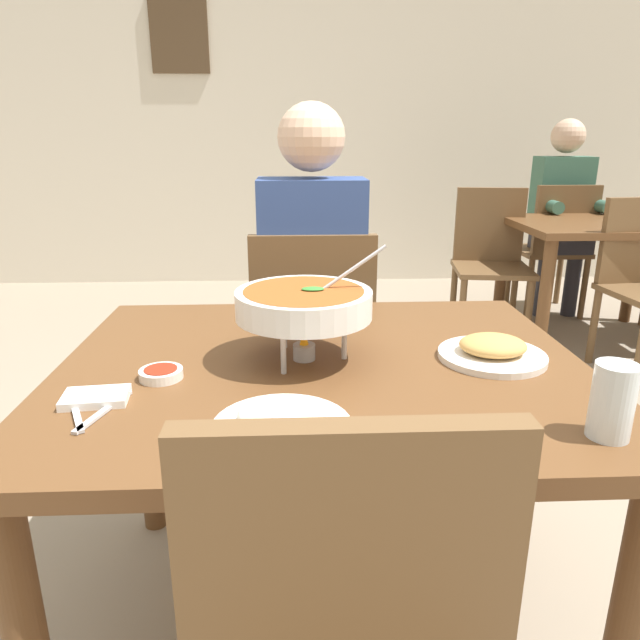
{
  "coord_description": "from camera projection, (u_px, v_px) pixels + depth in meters",
  "views": [
    {
      "loc": [
        -0.06,
        -1.19,
        1.21
      ],
      "look_at": [
        0.0,
        0.15,
        0.77
      ],
      "focal_mm": 32.4,
      "sensor_mm": 36.0,
      "label": 1
    }
  ],
  "objects": [
    {
      "name": "cafe_rear_partition",
      "position": [
        299.0,
        96.0,
        4.62
      ],
      "size": [
        10.0,
        0.1,
        3.0
      ],
      "primitive_type": "cube",
      "color": "beige",
      "rests_on": "ground_plane"
    },
    {
      "name": "ground_plane",
      "position": [
        323.0,
        619.0,
        1.51
      ],
      "size": [
        16.0,
        16.0,
        0.0
      ],
      "primitive_type": "plane",
      "color": "gray"
    },
    {
      "name": "dining_table_main",
      "position": [
        323.0,
        404.0,
        1.32
      ],
      "size": [
        1.16,
        0.95,
        0.72
      ],
      "color": "brown",
      "rests_on": "ground_plane"
    },
    {
      "name": "drink_glass",
      "position": [
        612.0,
        405.0,
        0.95
      ],
      "size": [
        0.07,
        0.07,
        0.13
      ],
      "color": "silver",
      "rests_on": "dining_table_main"
    },
    {
      "name": "picture_frame_hung",
      "position": [
        179.0,
        34.0,
        4.39
      ],
      "size": [
        0.44,
        0.03,
        0.56
      ],
      "primitive_type": "cube",
      "color": "#4C3823"
    },
    {
      "name": "chair_diner_main",
      "position": [
        312.0,
        338.0,
        2.07
      ],
      "size": [
        0.44,
        0.44,
        0.9
      ],
      "color": "brown",
      "rests_on": "ground_plane"
    },
    {
      "name": "dining_table_far",
      "position": [
        599.0,
        243.0,
        3.4
      ],
      "size": [
        1.0,
        0.8,
        0.72
      ],
      "color": "brown",
      "rests_on": "ground_plane"
    },
    {
      "name": "chair_bg_corner",
      "position": [
        490.0,
        254.0,
        3.53
      ],
      "size": [
        0.49,
        0.49,
        0.9
      ],
      "color": "brown",
      "rests_on": "ground_plane"
    },
    {
      "name": "rice_plate",
      "position": [
        282.0,
        421.0,
        0.98
      ],
      "size": [
        0.24,
        0.24,
        0.06
      ],
      "color": "white",
      "rests_on": "dining_table_main"
    },
    {
      "name": "appetizer_plate",
      "position": [
        492.0,
        351.0,
        1.3
      ],
      "size": [
        0.24,
        0.24,
        0.06
      ],
      "color": "white",
      "rests_on": "dining_table_main"
    },
    {
      "name": "napkin_folded",
      "position": [
        96.0,
        398.0,
        1.09
      ],
      "size": [
        0.13,
        0.09,
        0.02
      ],
      "primitive_type": "cube",
      "rotation": [
        0.0,
        0.0,
        0.1
      ],
      "color": "white",
      "rests_on": "dining_table_main"
    },
    {
      "name": "sauce_dish",
      "position": [
        161.0,
        373.0,
        1.2
      ],
      "size": [
        0.09,
        0.09,
        0.02
      ],
      "color": "white",
      "rests_on": "dining_table_main"
    },
    {
      "name": "chair_bg_left",
      "position": [
        556.0,
        243.0,
        3.91
      ],
      "size": [
        0.44,
        0.44,
        0.9
      ],
      "color": "brown",
      "rests_on": "ground_plane"
    },
    {
      "name": "patron_bg_left",
      "position": [
        562.0,
        206.0,
        3.9
      ],
      "size": [
        0.4,
        0.45,
        1.31
      ],
      "color": "#2D2D38",
      "rests_on": "ground_plane"
    },
    {
      "name": "fork_utensil",
      "position": [
        76.0,
        412.0,
        1.05
      ],
      "size": [
        0.08,
        0.16,
        0.01
      ],
      "primitive_type": "cube",
      "rotation": [
        0.0,
        0.0,
        0.44
      ],
      "color": "silver",
      "rests_on": "dining_table_main"
    },
    {
      "name": "diner_main",
      "position": [
        312.0,
        272.0,
        2.03
      ],
      "size": [
        0.4,
        0.45,
        1.31
      ],
      "color": "#2D2D38",
      "rests_on": "ground_plane"
    },
    {
      "name": "spoon_utensil",
      "position": [
        104.0,
        411.0,
        1.05
      ],
      "size": [
        0.06,
        0.17,
        0.01
      ],
      "primitive_type": "cube",
      "rotation": [
        0.0,
        0.0,
        -0.29
      ],
      "color": "silver",
      "rests_on": "dining_table_main"
    },
    {
      "name": "curry_bowl",
      "position": [
        304.0,
        304.0,
        1.26
      ],
      "size": [
        0.33,
        0.3,
        0.26
      ],
      "color": "silver",
      "rests_on": "dining_table_main"
    }
  ]
}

